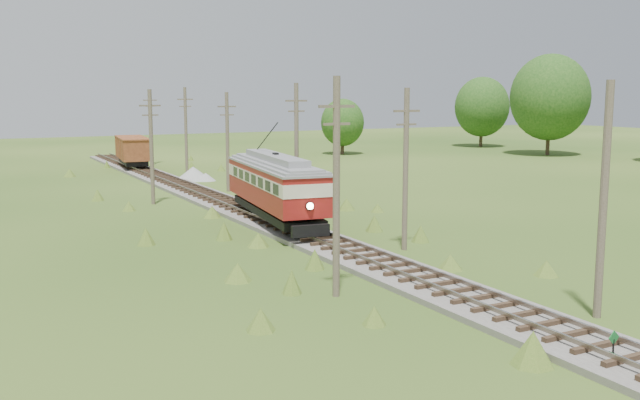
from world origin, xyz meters
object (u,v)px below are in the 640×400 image
gravel_pile (195,174)px  gondola (133,150)px  streetcar (276,183)px  switch_marker (613,344)px

gravel_pile → gondola: bearing=103.1°
streetcar → gravel_pile: bearing=91.2°
streetcar → gondola: (0.00, 38.37, -0.59)m
gondola → gravel_pile: 13.20m
switch_marker → streetcar: streetcar is taller
streetcar → gravel_pile: streetcar is taller
streetcar → gravel_pile: size_ratio=3.47×
switch_marker → gondola: 64.27m
gondola → gravel_pile: (2.97, -12.77, -1.56)m
streetcar → gondola: streetcar is taller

